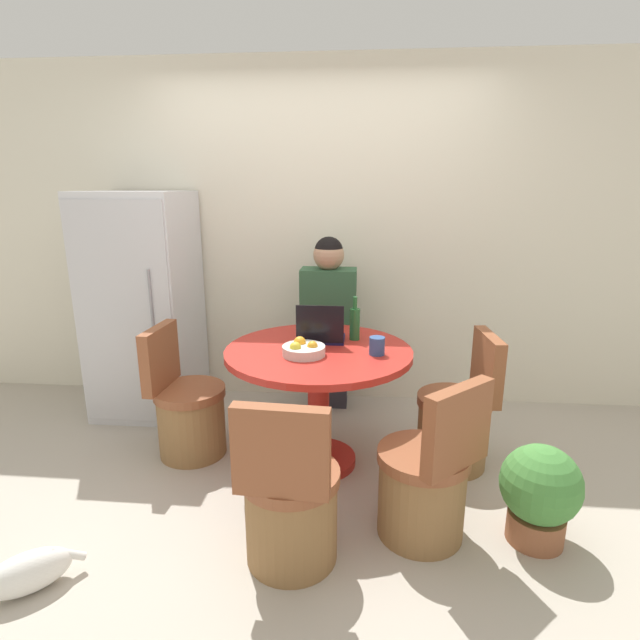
# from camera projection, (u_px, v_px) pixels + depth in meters

# --- Properties ---
(ground_plane) EXTENTS (12.00, 12.00, 0.00)m
(ground_plane) POSITION_uv_depth(u_px,v_px,m) (300.00, 495.00, 2.82)
(ground_plane) COLOR #B2A899
(wall_back) EXTENTS (7.00, 0.06, 2.60)m
(wall_back) POSITION_uv_depth(u_px,v_px,m) (322.00, 237.00, 3.86)
(wall_back) COLOR silver
(wall_back) RESTS_ON ground_plane
(refrigerator) EXTENTS (0.71, 0.70, 1.65)m
(refrigerator) POSITION_uv_depth(u_px,v_px,m) (144.00, 305.00, 3.72)
(refrigerator) COLOR silver
(refrigerator) RESTS_ON ground_plane
(dining_table) EXTENTS (1.11, 1.11, 0.75)m
(dining_table) POSITION_uv_depth(u_px,v_px,m) (319.00, 378.00, 2.99)
(dining_table) COLOR #B2261E
(dining_table) RESTS_ON ground_plane
(chair_right_side) EXTENTS (0.45, 0.45, 0.84)m
(chair_right_side) POSITION_uv_depth(u_px,v_px,m) (456.00, 422.00, 3.07)
(chair_right_side) COLOR olive
(chair_right_side) RESTS_ON ground_plane
(chair_left_side) EXTENTS (0.45, 0.45, 0.84)m
(chair_left_side) POSITION_uv_depth(u_px,v_px,m) (188.00, 413.00, 3.19)
(chair_left_side) COLOR olive
(chair_left_side) RESTS_ON ground_plane
(chair_near_camera) EXTENTS (0.45, 0.45, 0.84)m
(chair_near_camera) POSITION_uv_depth(u_px,v_px,m) (290.00, 507.00, 2.26)
(chair_near_camera) COLOR olive
(chair_near_camera) RESTS_ON ground_plane
(chair_near_right_corner) EXTENTS (0.52, 0.52, 0.84)m
(chair_near_right_corner) POSITION_uv_depth(u_px,v_px,m) (425.00, 485.00, 2.43)
(chair_near_right_corner) COLOR olive
(chair_near_right_corner) RESTS_ON ground_plane
(person_seated) EXTENTS (0.40, 0.37, 1.34)m
(person_seated) POSITION_uv_depth(u_px,v_px,m) (329.00, 317.00, 3.69)
(person_seated) COLOR #2D2D38
(person_seated) RESTS_ON ground_plane
(laptop) EXTENTS (0.29, 0.21, 0.25)m
(laptop) POSITION_uv_depth(u_px,v_px,m) (321.00, 333.00, 3.06)
(laptop) COLOR #141947
(laptop) RESTS_ON dining_table
(fruit_bowl) EXTENTS (0.24, 0.24, 0.09)m
(fruit_bowl) POSITION_uv_depth(u_px,v_px,m) (303.00, 349.00, 2.83)
(fruit_bowl) COLOR beige
(fruit_bowl) RESTS_ON dining_table
(coffee_cup) EXTENTS (0.09, 0.09, 0.10)m
(coffee_cup) POSITION_uv_depth(u_px,v_px,m) (377.00, 346.00, 2.84)
(coffee_cup) COLOR #2D4C84
(coffee_cup) RESTS_ON dining_table
(bottle) EXTENTS (0.06, 0.06, 0.27)m
(bottle) POSITION_uv_depth(u_px,v_px,m) (355.00, 323.00, 3.10)
(bottle) COLOR #23602D
(bottle) RESTS_ON dining_table
(cat) EXTENTS (0.39, 0.35, 0.18)m
(cat) POSITION_uv_depth(u_px,v_px,m) (23.00, 574.00, 2.12)
(cat) COLOR white
(cat) RESTS_ON ground_plane
(potted_plant) EXTENTS (0.38, 0.38, 0.50)m
(potted_plant) POSITION_uv_depth(u_px,v_px,m) (540.00, 491.00, 2.39)
(potted_plant) COLOR #935638
(potted_plant) RESTS_ON ground_plane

